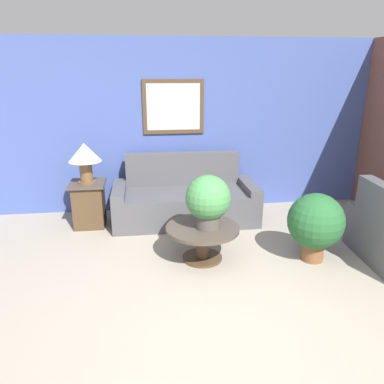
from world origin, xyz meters
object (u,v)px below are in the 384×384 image
Objects in this scene: couch_main at (185,200)px; potted_plant_floor at (316,223)px; side_table at (89,204)px; potted_plant_on_table at (208,200)px; coffee_table at (202,235)px; table_lamp at (85,156)px.

couch_main is 1.97m from potted_plant_floor.
potted_plant_on_table reaches higher than side_table.
coffee_table is at bearing 172.10° from potted_plant_floor.
potted_plant_floor is at bearing -26.72° from table_lamp.
coffee_table is 0.45m from potted_plant_on_table.
couch_main is 3.21× the size of side_table.
side_table is 0.70m from table_lamp.
potted_plant_on_table is at bearing -84.26° from couch_main.
potted_plant_on_table is (1.50, -1.22, 0.42)m from side_table.
coffee_table is 1.33× the size of side_table.
couch_main is 3.37× the size of potted_plant_on_table.
side_table reaches higher than coffee_table.
coffee_table is at bearing 160.90° from potted_plant_on_table.
coffee_table is at bearing -86.75° from couch_main.
couch_main is at bearing 1.97° from table_lamp.
potted_plant_floor is (1.36, -1.42, 0.17)m from couch_main.
couch_main is at bearing 133.63° from potted_plant_floor.
table_lamp is at bearing -178.03° from couch_main.
side_table is 0.79× the size of potted_plant_floor.
potted_plant_floor is (1.29, -0.18, 0.17)m from coffee_table.
side_table is 1.17× the size of table_lamp.
coffee_table is at bearing -39.60° from side_table.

